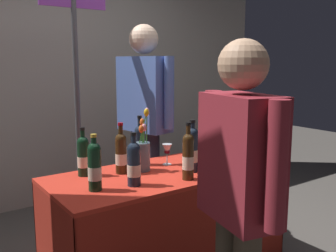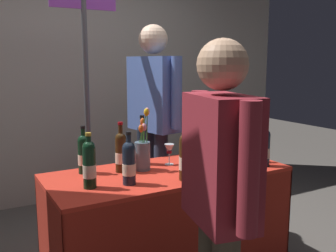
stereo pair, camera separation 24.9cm
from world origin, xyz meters
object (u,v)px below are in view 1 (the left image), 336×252
at_px(flower_vase, 142,152).
at_px(taster_foreground_right, 239,187).
at_px(display_bottle_0, 134,163).
at_px(wine_glass_mid, 197,147).
at_px(wine_glass_near_vendor, 167,150).
at_px(vendor_presenter, 145,108).
at_px(featured_wine_bottle, 121,153).
at_px(tasting_table, 168,204).
at_px(booth_signpost, 76,83).

height_order(flower_vase, taster_foreground_right, taster_foreground_right).
relative_size(display_bottle_0, wine_glass_mid, 2.25).
xyz_separation_m(wine_glass_near_vendor, vendor_presenter, (0.19, 0.60, 0.23)).
xyz_separation_m(featured_wine_bottle, wine_glass_near_vendor, (0.36, 0.00, -0.03)).
height_order(featured_wine_bottle, vendor_presenter, vendor_presenter).
bearing_deg(flower_vase, featured_wine_bottle, 168.51).
bearing_deg(tasting_table, display_bottle_0, -157.63).
bearing_deg(vendor_presenter, wine_glass_near_vendor, -29.55).
height_order(tasting_table, vendor_presenter, vendor_presenter).
distance_m(taster_foreground_right, booth_signpost, 1.82).
bearing_deg(display_bottle_0, flower_vase, 49.31).
height_order(wine_glass_mid, taster_foreground_right, taster_foreground_right).
relative_size(tasting_table, booth_signpost, 0.76).
xyz_separation_m(wine_glass_mid, flower_vase, (-0.47, -0.02, 0.03)).
distance_m(featured_wine_bottle, vendor_presenter, 0.84).
bearing_deg(taster_foreground_right, wine_glass_near_vendor, -6.01).
distance_m(flower_vase, booth_signpost, 0.92).
distance_m(display_bottle_0, vendor_presenter, 1.08).
height_order(tasting_table, flower_vase, flower_vase).
distance_m(wine_glass_near_vendor, flower_vase, 0.22).
height_order(featured_wine_bottle, wine_glass_near_vendor, featured_wine_bottle).
bearing_deg(display_bottle_0, tasting_table, 22.37).
relative_size(wine_glass_near_vendor, booth_signpost, 0.07).
relative_size(tasting_table, flower_vase, 3.79).
distance_m(vendor_presenter, booth_signpost, 0.60).
bearing_deg(booth_signpost, featured_wine_bottle, -91.97).
xyz_separation_m(flower_vase, vendor_presenter, (0.41, 0.63, 0.21)).
distance_m(featured_wine_bottle, wine_glass_near_vendor, 0.37).
xyz_separation_m(featured_wine_bottle, wine_glass_mid, (0.62, -0.01, -0.04)).
height_order(tasting_table, wine_glass_mid, wine_glass_mid).
bearing_deg(wine_glass_mid, wine_glass_near_vendor, 176.32).
bearing_deg(featured_wine_bottle, flower_vase, -11.49).
bearing_deg(taster_foreground_right, booth_signpost, 12.23).
relative_size(featured_wine_bottle, taster_foreground_right, 0.21).
height_order(wine_glass_near_vendor, taster_foreground_right, taster_foreground_right).
bearing_deg(wine_glass_near_vendor, taster_foreground_right, -107.86).
xyz_separation_m(flower_vase, taster_foreground_right, (-0.11, -0.98, 0.05)).
bearing_deg(vendor_presenter, display_bottle_0, -47.24).
bearing_deg(tasting_table, flower_vase, 146.35).
xyz_separation_m(tasting_table, booth_signpost, (-0.26, 0.90, 0.78)).
bearing_deg(taster_foreground_right, flower_vase, 5.72).
height_order(tasting_table, wine_glass_near_vendor, wine_glass_near_vendor).
relative_size(tasting_table, wine_glass_mid, 11.32).
relative_size(display_bottle_0, flower_vase, 0.75).
bearing_deg(vendor_presenter, tasting_table, -32.43).
distance_m(display_bottle_0, flower_vase, 0.31).
distance_m(wine_glass_mid, taster_foreground_right, 1.15).
height_order(wine_glass_mid, booth_signpost, booth_signpost).
bearing_deg(flower_vase, display_bottle_0, -130.69).
height_order(taster_foreground_right, booth_signpost, booth_signpost).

